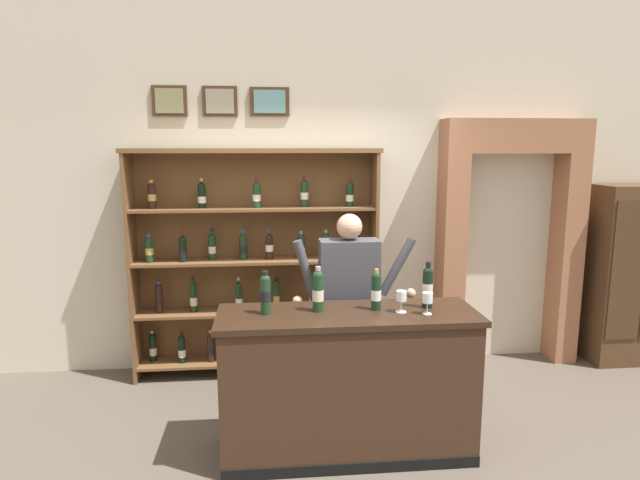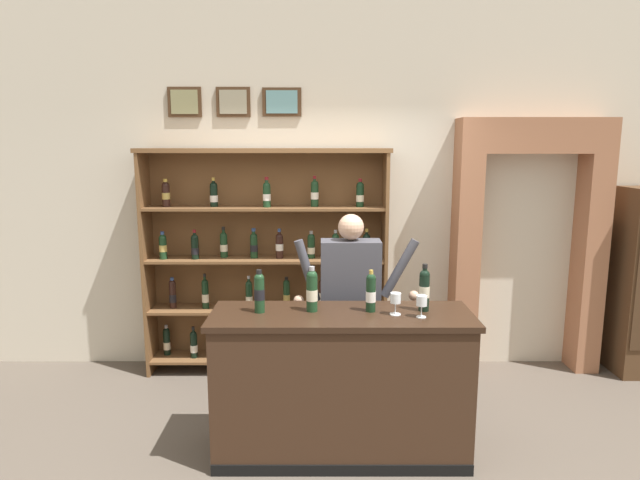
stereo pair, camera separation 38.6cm
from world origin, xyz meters
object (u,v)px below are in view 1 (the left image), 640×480
(shopkeeper, at_px, (349,292))
(tasting_bottle_prosecco, at_px, (266,293))
(wine_shelf, at_px, (256,258))
(tasting_bottle_rosso, at_px, (428,286))
(tasting_bottle_super_tuscan, at_px, (318,290))
(tasting_bottle_grappa, at_px, (376,291))
(wine_glass_center, at_px, (401,297))
(wine_glass_left, at_px, (427,299))
(side_cabinet, at_px, (629,274))
(tasting_counter, at_px, (347,383))

(shopkeeper, xyz_separation_m, tasting_bottle_prosecco, (-0.64, -0.54, 0.16))
(wine_shelf, relative_size, tasting_bottle_rosso, 6.96)
(wine_shelf, relative_size, tasting_bottle_prosecco, 7.71)
(wine_shelf, xyz_separation_m, tasting_bottle_prosecco, (0.09, -1.43, 0.06))
(tasting_bottle_prosecco, xyz_separation_m, tasting_bottle_rosso, (1.11, 0.04, 0.01))
(tasting_bottle_super_tuscan, distance_m, tasting_bottle_grappa, 0.40)
(shopkeeper, height_order, tasting_bottle_super_tuscan, shopkeeper)
(tasting_bottle_grappa, xyz_separation_m, wine_glass_center, (0.16, -0.07, -0.03))
(tasting_bottle_grappa, xyz_separation_m, tasting_bottle_rosso, (0.36, 0.02, 0.02))
(wine_glass_left, bearing_deg, wine_shelf, 127.16)
(tasting_bottle_rosso, bearing_deg, side_cabinet, 28.46)
(tasting_bottle_super_tuscan, xyz_separation_m, wine_glass_center, (0.56, -0.08, -0.04))
(side_cabinet, distance_m, tasting_bottle_prosecco, 3.80)
(wine_shelf, bearing_deg, tasting_bottle_grappa, -59.01)
(wine_shelf, xyz_separation_m, tasting_bottle_super_tuscan, (0.45, -1.40, 0.06))
(shopkeeper, bearing_deg, tasting_bottle_prosecco, -140.00)
(tasting_bottle_grappa, bearing_deg, tasting_bottle_prosecco, -178.49)
(side_cabinet, height_order, shopkeeper, side_cabinet)
(side_cabinet, bearing_deg, shopkeeper, -164.36)
(tasting_bottle_prosecco, height_order, wine_glass_left, tasting_bottle_prosecco)
(tasting_bottle_rosso, xyz_separation_m, wine_glass_center, (-0.21, -0.09, -0.05))
(wine_shelf, distance_m, tasting_counter, 1.69)
(tasting_counter, height_order, wine_glass_center, wine_glass_center)
(tasting_bottle_prosecco, relative_size, tasting_bottle_grappa, 1.02)
(side_cabinet, relative_size, tasting_bottle_super_tuscan, 5.66)
(tasting_bottle_grappa, height_order, tasting_bottle_rosso, tasting_bottle_rosso)
(wine_glass_left, bearing_deg, shopkeeper, 123.27)
(tasting_bottle_grappa, distance_m, tasting_bottle_rosso, 0.36)
(tasting_bottle_prosecco, bearing_deg, tasting_counter, -2.36)
(tasting_bottle_grappa, bearing_deg, wine_glass_center, -24.95)
(wine_glass_left, bearing_deg, tasting_counter, 170.40)
(shopkeeper, distance_m, tasting_bottle_rosso, 0.71)
(tasting_bottle_rosso, relative_size, wine_glass_center, 2.19)
(tasting_counter, bearing_deg, tasting_bottle_rosso, 5.86)
(tasting_bottle_super_tuscan, bearing_deg, wine_shelf, 107.69)
(tasting_bottle_prosecco, distance_m, tasting_bottle_super_tuscan, 0.35)
(shopkeeper, distance_m, tasting_bottle_super_tuscan, 0.61)
(tasting_counter, xyz_separation_m, tasting_bottle_grappa, (0.20, 0.04, 0.64))
(side_cabinet, xyz_separation_m, tasting_bottle_grappa, (-2.79, -1.33, 0.27))
(tasting_counter, relative_size, tasting_bottle_grappa, 6.14)
(side_cabinet, bearing_deg, tasting_bottle_super_tuscan, -157.42)
(tasting_bottle_prosecco, xyz_separation_m, wine_glass_center, (0.91, -0.05, -0.04))
(wine_glass_left, bearing_deg, tasting_bottle_super_tuscan, 169.29)
(wine_glass_left, bearing_deg, tasting_bottle_grappa, 157.85)
(shopkeeper, xyz_separation_m, wine_glass_left, (0.43, -0.65, 0.12))
(tasting_bottle_rosso, bearing_deg, tasting_bottle_grappa, -177.59)
(tasting_bottle_grappa, height_order, wine_glass_left, tasting_bottle_grappa)
(side_cabinet, xyz_separation_m, wine_glass_center, (-2.64, -1.41, 0.24))
(wine_shelf, distance_m, tasting_bottle_super_tuscan, 1.47)
(side_cabinet, height_order, tasting_bottle_rosso, side_cabinet)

